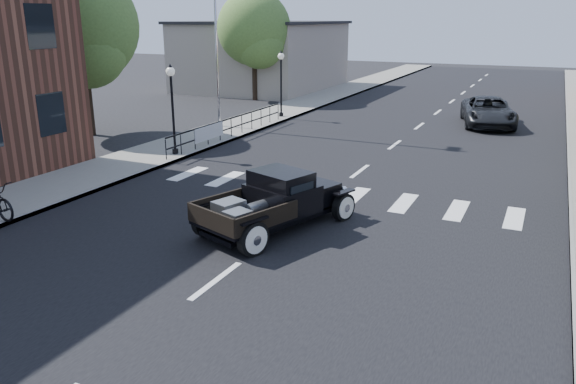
% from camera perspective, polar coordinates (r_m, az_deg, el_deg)
% --- Properties ---
extents(ground, '(120.00, 120.00, 0.00)m').
position_cam_1_polar(ground, '(14.87, -1.15, -4.40)').
color(ground, black).
rests_on(ground, ground).
extents(road, '(14.00, 80.00, 0.02)m').
position_cam_1_polar(road, '(28.59, 12.33, 5.87)').
color(road, black).
rests_on(road, ground).
extents(road_markings, '(12.00, 60.00, 0.06)m').
position_cam_1_polar(road_markings, '(23.85, 9.55, 3.75)').
color(road_markings, silver).
rests_on(road_markings, ground).
extents(sidewalk_left, '(3.00, 80.00, 0.15)m').
position_cam_1_polar(sidewalk_left, '(31.51, -2.98, 7.40)').
color(sidewalk_left, gray).
rests_on(sidewalk_left, ground).
extents(low_building_left, '(10.00, 12.00, 5.00)m').
position_cam_1_polar(low_building_left, '(45.67, -2.57, 13.56)').
color(low_building_left, '#A39789').
rests_on(low_building_left, ground).
extents(railing, '(0.08, 10.00, 1.00)m').
position_cam_1_polar(railing, '(26.55, -5.79, 6.72)').
color(railing, black).
rests_on(railing, sidewalk_left).
extents(banner, '(0.04, 2.20, 0.60)m').
position_cam_1_polar(banner, '(24.88, -7.98, 5.45)').
color(banner, silver).
rests_on(banner, sidewalk_left).
extents(lamp_post_b, '(0.36, 0.36, 3.61)m').
position_cam_1_polar(lamp_post_b, '(23.21, -11.63, 8.20)').
color(lamp_post_b, black).
rests_on(lamp_post_b, sidewalk_left).
extents(lamp_post_c, '(0.36, 0.36, 3.61)m').
position_cam_1_polar(lamp_post_c, '(31.72, -0.71, 10.92)').
color(lamp_post_c, black).
rests_on(lamp_post_c, sidewalk_left).
extents(big_tree_near, '(5.29, 5.29, 7.77)m').
position_cam_1_polar(big_tree_near, '(28.69, -20.04, 13.10)').
color(big_tree_near, '#496A2D').
rests_on(big_tree_near, ground).
extents(big_tree_far, '(4.94, 4.94, 7.25)m').
position_cam_1_polar(big_tree_far, '(39.15, -3.44, 14.57)').
color(big_tree_far, '#496A2D').
rests_on(big_tree_far, ground).
extents(hotrod_pickup, '(3.63, 5.17, 1.63)m').
position_cam_1_polar(hotrod_pickup, '(15.00, -1.28, -0.89)').
color(hotrod_pickup, black).
rests_on(hotrod_pickup, ground).
extents(second_car, '(3.57, 5.74, 1.48)m').
position_cam_1_polar(second_car, '(31.62, 19.65, 7.68)').
color(second_car, black).
rests_on(second_car, ground).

